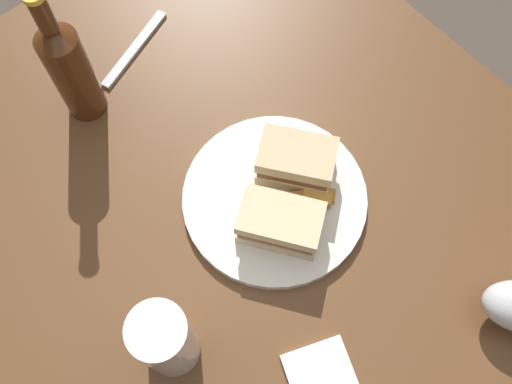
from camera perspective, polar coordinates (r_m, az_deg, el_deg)
ground_plane at (r=1.59m, az=-1.05°, el=-10.72°), size 6.00×6.00×0.00m
dining_table at (r=1.24m, az=-1.34°, el=-7.11°), size 1.11×0.97×0.73m
plate at (r=0.89m, az=1.86°, el=-0.63°), size 0.28×0.28×0.02m
sandwich_half_left at (r=0.83m, az=2.44°, el=-3.05°), size 0.14×0.13×0.06m
sandwich_half_right at (r=0.87m, az=4.02°, el=3.06°), size 0.13×0.13×0.07m
potato_wedge_front at (r=0.88m, az=6.24°, el=-0.25°), size 0.05×0.05×0.01m
potato_wedge_middle at (r=0.87m, az=6.06°, el=-0.70°), size 0.05×0.04×0.02m
potato_wedge_back at (r=0.87m, az=5.80°, el=-1.33°), size 0.03×0.05×0.01m
potato_wedge_left_edge at (r=0.88m, az=4.98°, el=1.12°), size 0.05×0.05×0.02m
potato_wedge_right_edge at (r=0.87m, az=4.18°, el=-0.71°), size 0.04×0.04×0.02m
pint_glass at (r=0.77m, az=-8.87°, el=-14.49°), size 0.07×0.07×0.17m
cider_bottle at (r=0.93m, az=-18.05°, el=11.67°), size 0.06×0.06×0.26m
napkin at (r=0.83m, az=6.77°, el=-18.45°), size 0.14×0.12×0.01m
fork at (r=1.05m, az=-11.97°, el=13.75°), size 0.08×0.17×0.01m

